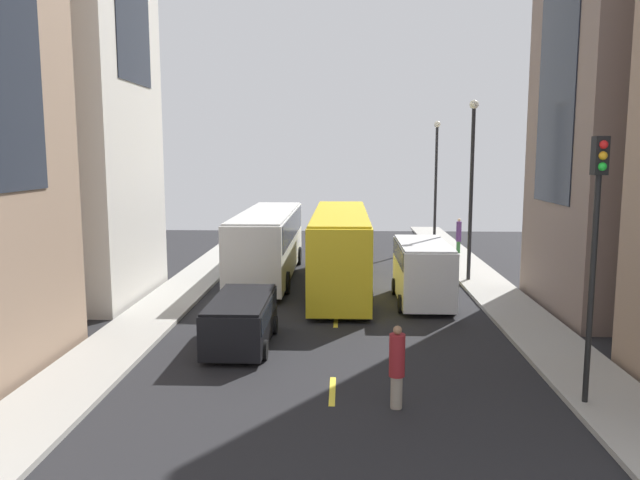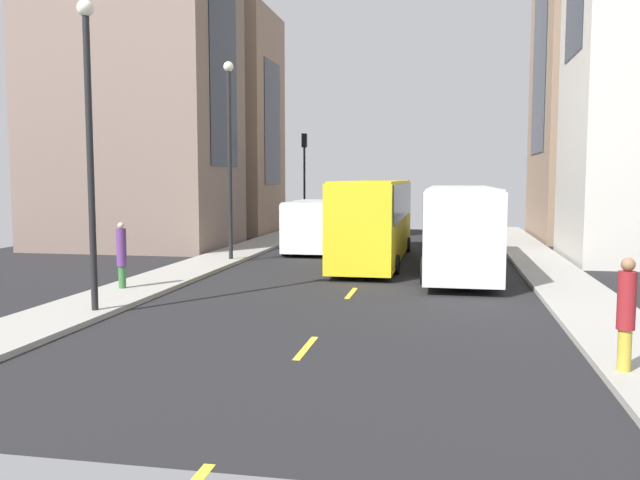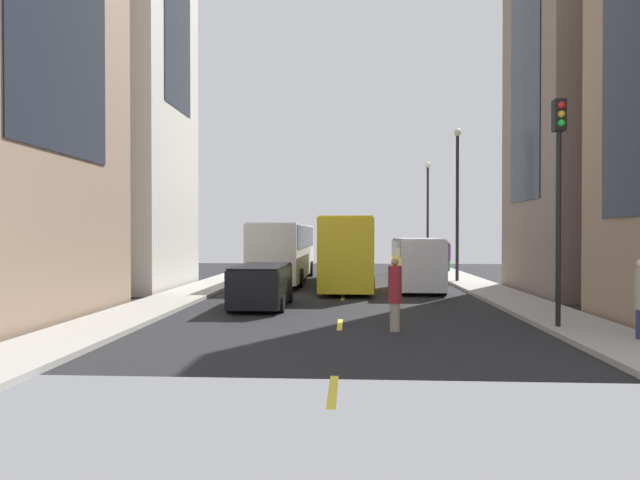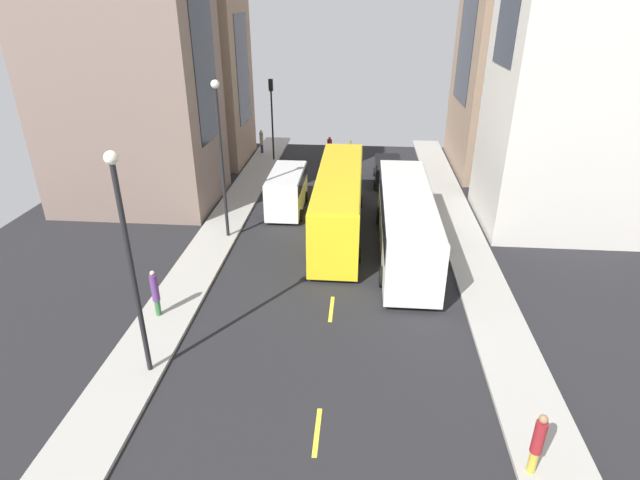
{
  "view_description": "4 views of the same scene",
  "coord_description": "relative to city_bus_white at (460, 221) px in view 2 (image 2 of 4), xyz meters",
  "views": [
    {
      "loc": [
        0.28,
        -29.6,
        6.22
      ],
      "look_at": [
        -0.99,
        3.06,
        1.64
      ],
      "focal_mm": 34.73,
      "sensor_mm": 36.0,
      "label": 1
    },
    {
      "loc": [
        -2.95,
        27.82,
        3.72
      ],
      "look_at": [
        1.67,
        3.68,
        1.4
      ],
      "focal_mm": 36.95,
      "sensor_mm": 36.0,
      "label": 2
    },
    {
      "loc": [
        0.3,
        -30.5,
        2.79
      ],
      "look_at": [
        -1.54,
        2.82,
        2.41
      ],
      "focal_mm": 30.22,
      "sensor_mm": 36.0,
      "label": 3
    },
    {
      "loc": [
        -1.09,
        25.68,
        12.44
      ],
      "look_at": [
        0.73,
        4.38,
        2.1
      ],
      "focal_mm": 28.33,
      "sensor_mm": 36.0,
      "label": 4
    }
  ],
  "objects": [
    {
      "name": "sidewalk_west",
      "position": [
        -3.49,
        -1.09,
        -1.93
      ],
      "size": [
        2.36,
        44.0,
        0.15
      ],
      "primitive_type": "cube",
      "color": "#9E9B93",
      "rests_on": "ground"
    },
    {
      "name": "lane_stripe_5",
      "position": [
        3.53,
        12.91,
        -2.0
      ],
      "size": [
        0.16,
        2.0,
        0.01
      ],
      "primitive_type": "cube",
      "color": "yellow",
      "rests_on": "ground"
    },
    {
      "name": "streetlamp_near",
      "position": [
        9.88,
        10.61,
        3.06
      ],
      "size": [
        0.44,
        0.44,
        8.19
      ],
      "color": "black",
      "rests_on": "ground"
    },
    {
      "name": "building_east_0",
      "position": [
        16.31,
        -15.82,
        5.3
      ],
      "size": [
        8.84,
        7.06,
        14.62
      ],
      "color": "#937760",
      "rests_on": "ground"
    },
    {
      "name": "car_black_0",
      "position": [
        0.49,
        -11.28,
        -1.06
      ],
      "size": [
        2.03,
        4.46,
        1.6
      ],
      "color": "black",
      "rests_on": "ground"
    },
    {
      "name": "pedestrian_crossing_near",
      "position": [
        10.86,
        7.19,
        -0.72
      ],
      "size": [
        0.32,
        0.32,
        2.14
      ],
      "rotation": [
        0.0,
        0.0,
        0.87
      ],
      "color": "#336B38",
      "rests_on": "ground"
    },
    {
      "name": "lane_stripe_2",
      "position": [
        3.53,
        -8.09,
        -2.0
      ],
      "size": [
        0.16,
        2.0,
        0.01
      ],
      "primitive_type": "cube",
      "color": "yellow",
      "rests_on": "ground"
    },
    {
      "name": "building_east_1",
      "position": [
        16.84,
        -6.13,
        7.59
      ],
      "size": [
        9.9,
        7.48,
        19.19
      ],
      "color": "#7A665B",
      "rests_on": "ground"
    },
    {
      "name": "sidewalk_east",
      "position": [
        10.56,
        -1.09,
        -1.93
      ],
      "size": [
        2.36,
        44.0,
        0.15
      ],
      "primitive_type": "cube",
      "color": "#9E9B93",
      "rests_on": "ground"
    },
    {
      "name": "lane_stripe_3",
      "position": [
        3.53,
        -1.09,
        -2.0
      ],
      "size": [
        0.16,
        2.0,
        0.01
      ],
      "primitive_type": "cube",
      "color": "yellow",
      "rests_on": "ground"
    },
    {
      "name": "pedestrian_crossing_mid",
      "position": [
        5.12,
        -16.11,
        -0.91
      ],
      "size": [
        0.39,
        0.39,
        2.09
      ],
      "rotation": [
        0.0,
        0.0,
        4.13
      ],
      "color": "gray",
      "rests_on": "ground"
    },
    {
      "name": "ground_plane",
      "position": [
        3.53,
        -1.09,
        -2.01
      ],
      "size": [
        40.41,
        40.41,
        0.0
      ],
      "primitive_type": "plane",
      "color": "black"
    },
    {
      "name": "lane_stripe_4",
      "position": [
        3.53,
        5.91,
        -2.0
      ],
      "size": [
        0.16,
        2.0,
        0.01
      ],
      "primitive_type": "cube",
      "color": "yellow",
      "rests_on": "ground"
    },
    {
      "name": "pedestrian_waiting_curb",
      "position": [
        -2.72,
        13.96,
        -0.72
      ],
      "size": [
        0.33,
        0.33,
        2.12
      ],
      "rotation": [
        0.0,
        0.0,
        0.9
      ],
      "color": "gold",
      "rests_on": "ground"
    },
    {
      "name": "lane_stripe_0",
      "position": [
        3.53,
        -22.09,
        -2.0
      ],
      "size": [
        0.16,
        2.0,
        0.01
      ],
      "primitive_type": "cube",
      "color": "yellow",
      "rests_on": "ground"
    },
    {
      "name": "streetcar_yellow",
      "position": [
        3.65,
        -2.43,
        0.12
      ],
      "size": [
        2.7,
        12.44,
        3.59
      ],
      "color": "yellow",
      "rests_on": "ground"
    },
    {
      "name": "building_west_0",
      "position": [
        -9.82,
        -15.73,
        9.6
      ],
      "size": [
        10.0,
        10.14,
        23.21
      ],
      "color": "#937760",
      "rests_on": "ground"
    },
    {
      "name": "traffic_light_near_corner",
      "position": [
        9.78,
        -15.9,
        2.59
      ],
      "size": [
        0.32,
        0.44,
        6.47
      ],
      "color": "black",
      "rests_on": "ground"
    },
    {
      "name": "pedestrian_walking_far",
      "position": [
        11.12,
        -17.71,
        -0.79
      ],
      "size": [
        0.31,
        0.31,
        2.01
      ],
      "rotation": [
        0.0,
        0.0,
        1.49
      ],
      "color": "navy",
      "rests_on": "ground"
    },
    {
      "name": "delivery_van_white",
      "position": [
        7.1,
        -5.25,
        -0.5
      ],
      "size": [
        2.25,
        5.12,
        2.58
      ],
      "color": "white",
      "rests_on": "ground"
    },
    {
      "name": "streetlamp_far",
      "position": [
        9.88,
        -0.9,
        3.26
      ],
      "size": [
        0.44,
        0.44,
        8.56
      ],
      "color": "black",
      "rests_on": "ground"
    },
    {
      "name": "city_bus_white",
      "position": [
        0.0,
        0.0,
        0.0
      ],
      "size": [
        2.81,
        11.92,
        3.35
      ],
      "color": "silver",
      "rests_on": "ground"
    },
    {
      "name": "lane_stripe_1",
      "position": [
        3.53,
        -15.09,
        -2.0
      ],
      "size": [
        0.16,
        2.0,
        0.01
      ],
      "primitive_type": "cube",
      "color": "yellow",
      "rests_on": "ground"
    }
  ]
}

